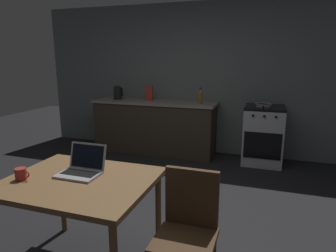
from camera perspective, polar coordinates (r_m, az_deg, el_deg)
The scene contains 12 objects.
ground_plane at distance 3.24m, azimuth -6.62°, elevation -17.81°, with size 12.00×12.00×0.00m, color black.
back_wall at distance 5.24m, azimuth 8.56°, elevation 8.77°, with size 6.40×0.10×2.57m, color slate.
kitchen_counter at distance 5.28m, azimuth -2.52°, elevation -0.10°, with size 2.16×0.64×0.92m.
stove_oven at distance 4.94m, azimuth 17.76°, elevation -1.66°, with size 0.60×0.62×0.92m.
dining_table at distance 2.41m, azimuth -16.50°, elevation -11.44°, with size 1.10×0.89×0.76m.
chair at distance 2.15m, azimuth 3.77°, elevation -18.69°, with size 0.40×0.40×0.91m.
laptop at distance 2.46m, azimuth -16.22°, elevation -7.80°, with size 0.32×0.28×0.22m.
electric_kettle at distance 5.48m, azimuth -9.60°, elevation 6.27°, with size 0.17×0.15×0.24m.
bottle at distance 4.90m, azimuth 6.21°, elevation 5.71°, with size 0.07×0.07×0.26m.
frying_pan at distance 4.82m, azimuth 17.82°, elevation 3.87°, with size 0.25×0.42×0.05m.
coffee_mug at distance 2.51m, azimuth -26.32°, elevation -8.24°, with size 0.12×0.08×0.09m.
cereal_box at distance 5.24m, azimuth -3.66°, elevation 6.24°, with size 0.13×0.05×0.25m.
Camera 1 is at (1.22, -2.51, 1.65)m, focal length 31.83 mm.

